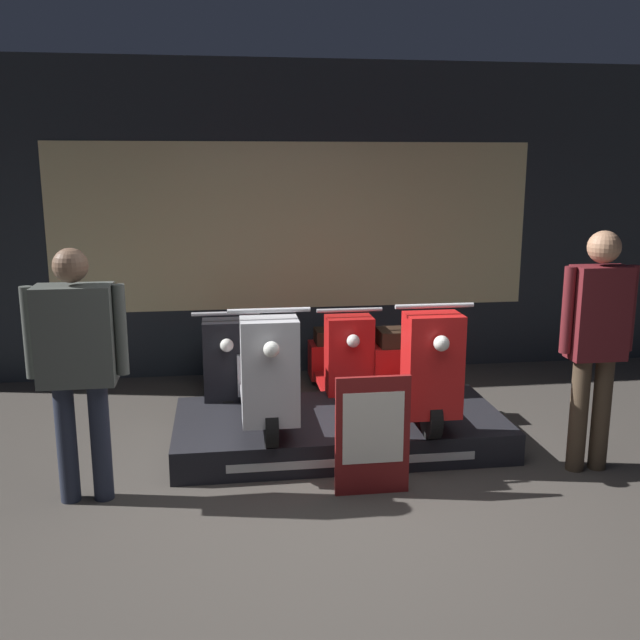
% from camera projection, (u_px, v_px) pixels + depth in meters
% --- Properties ---
extents(ground_plane, '(30.00, 30.00, 0.00)m').
position_uv_depth(ground_plane, '(352.00, 521.00, 4.45)').
color(ground_plane, '#423D38').
extents(shop_wall_back, '(8.97, 0.09, 3.20)m').
position_uv_depth(shop_wall_back, '(294.00, 222.00, 7.35)').
color(shop_wall_back, '#23282D').
rests_on(shop_wall_back, ground_plane).
extents(display_platform, '(2.57, 1.23, 0.24)m').
position_uv_depth(display_platform, '(339.00, 429.00, 5.65)').
color(display_platform, black).
rests_on(display_platform, ground_plane).
extents(scooter_display_left, '(0.56, 1.51, 0.99)m').
position_uv_depth(scooter_display_left, '(266.00, 374.00, 5.40)').
color(scooter_display_left, black).
rests_on(scooter_display_left, display_platform).
extents(scooter_display_right, '(0.56, 1.51, 0.99)m').
position_uv_depth(scooter_display_right, '(414.00, 369.00, 5.55)').
color(scooter_display_right, black).
rests_on(scooter_display_right, display_platform).
extents(scooter_backrow_0, '(0.56, 1.51, 0.99)m').
position_uv_depth(scooter_backrow_0, '(227.00, 367.00, 6.47)').
color(scooter_backrow_0, black).
rests_on(scooter_backrow_0, ground_plane).
extents(scooter_backrow_1, '(0.56, 1.51, 0.99)m').
position_uv_depth(scooter_backrow_1, '(340.00, 362.00, 6.61)').
color(scooter_backrow_1, black).
rests_on(scooter_backrow_1, ground_plane).
extents(person_left_browsing, '(0.64, 0.27, 1.68)m').
position_uv_depth(person_left_browsing, '(77.00, 353.00, 4.53)').
color(person_left_browsing, '#232838').
rests_on(person_left_browsing, ground_plane).
extents(person_right_browsing, '(0.54, 0.23, 1.74)m').
position_uv_depth(person_right_browsing, '(597.00, 334.00, 5.00)').
color(person_right_browsing, '#473828').
rests_on(person_right_browsing, ground_plane).
extents(price_sign_board, '(0.50, 0.04, 0.82)m').
position_uv_depth(price_sign_board, '(373.00, 435.00, 4.74)').
color(price_sign_board, maroon).
rests_on(price_sign_board, ground_plane).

